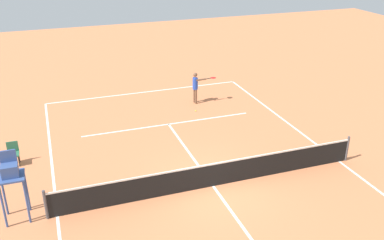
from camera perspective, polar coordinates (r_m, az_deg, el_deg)
The scene contains 7 objects.
ground_plane at distance 16.02m, azimuth 2.81°, elevation -8.73°, with size 60.00×60.00×0.00m, color #D37A4C.
court_lines at distance 16.02m, azimuth 2.81°, elevation -8.72°, with size 11.15×21.08×0.01m.
tennis_net at distance 15.76m, azimuth 2.84°, elevation -7.21°, with size 11.75×0.10×1.07m.
player_serving at distance 22.99m, azimuth 0.55°, elevation 4.65°, with size 1.30×0.48×1.71m.
tennis_ball at distance 22.23m, azimuth 0.50°, elevation 1.24°, with size 0.07×0.07×0.07m, color #CCE033.
umpire_chair at distance 14.68m, azimuth -22.87°, elevation -6.81°, with size 0.80×0.80×2.41m.
courtside_chair_mid at distance 18.53m, azimuth -22.61°, elevation -3.99°, with size 0.44×0.46×0.95m.
Camera 1 is at (5.18, 12.43, 8.69)m, focal length 40.26 mm.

